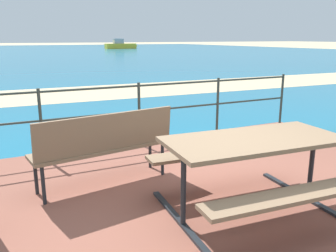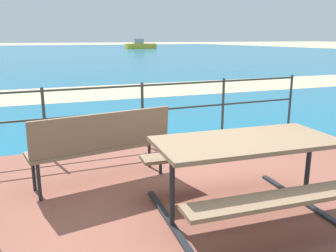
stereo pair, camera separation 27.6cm
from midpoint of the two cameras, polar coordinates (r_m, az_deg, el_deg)
ground_plane at (r=3.78m, az=10.01°, el=-13.68°), size 240.00×240.00×0.00m
patio_paving at (r=3.76m, az=10.03°, el=-13.27°), size 6.40×5.20×0.06m
sea_water at (r=42.87m, az=-20.45°, el=10.94°), size 90.00×90.00×0.01m
beach_strip at (r=11.66m, az=-13.22°, el=5.16°), size 54.08×5.20×0.01m
picnic_table at (r=3.44m, az=14.68°, el=-4.92°), size 1.81×1.60×0.77m
park_bench at (r=4.10m, az=-8.76°, el=-2.44°), size 1.67×0.64×0.88m
railing_fence at (r=5.57m, az=-2.75°, el=3.32°), size 5.94×0.04×1.01m
boat_near at (r=57.68m, az=-4.24°, el=12.87°), size 5.46×1.54×1.54m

